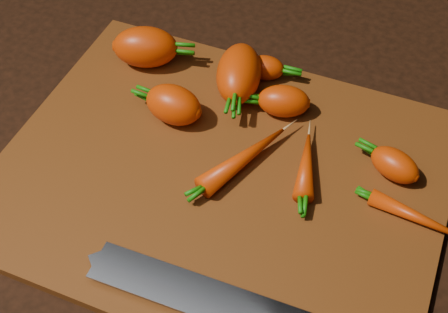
% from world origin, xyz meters
% --- Properties ---
extents(ground, '(2.00, 2.00, 0.01)m').
position_xyz_m(ground, '(0.00, 0.00, -0.01)').
color(ground, black).
extents(cutting_board, '(0.50, 0.40, 0.01)m').
position_xyz_m(cutting_board, '(0.00, 0.00, 0.01)').
color(cutting_board, brown).
rests_on(cutting_board, ground).
extents(carrot_0, '(0.10, 0.08, 0.05)m').
position_xyz_m(carrot_0, '(-0.16, 0.14, 0.04)').
color(carrot_0, '#EE3A00').
rests_on(carrot_0, cutting_board).
extents(carrot_1, '(0.07, 0.05, 0.05)m').
position_xyz_m(carrot_1, '(-0.08, 0.06, 0.04)').
color(carrot_1, '#EE3A00').
rests_on(carrot_1, cutting_board).
extents(carrot_2, '(0.08, 0.11, 0.06)m').
position_xyz_m(carrot_2, '(-0.03, 0.13, 0.04)').
color(carrot_2, '#EE3A00').
rests_on(carrot_2, cutting_board).
extents(carrot_3, '(0.07, 0.05, 0.04)m').
position_xyz_m(carrot_3, '(0.03, 0.12, 0.03)').
color(carrot_3, '#EE3A00').
rests_on(carrot_3, cutting_board).
extents(carrot_4, '(0.05, 0.04, 0.03)m').
position_xyz_m(carrot_4, '(-0.01, 0.17, 0.03)').
color(carrot_4, '#EE3A00').
rests_on(carrot_4, cutting_board).
extents(carrot_5, '(0.07, 0.05, 0.03)m').
position_xyz_m(carrot_5, '(0.18, 0.07, 0.03)').
color(carrot_5, '#EE3A00').
rests_on(carrot_5, cutting_board).
extents(carrot_6, '(0.08, 0.13, 0.03)m').
position_xyz_m(carrot_6, '(0.02, 0.02, 0.03)').
color(carrot_6, '#EE3A00').
rests_on(carrot_6, cutting_board).
extents(carrot_7, '(0.11, 0.04, 0.02)m').
position_xyz_m(carrot_7, '(0.22, 0.02, 0.02)').
color(carrot_7, '#EE3A00').
rests_on(carrot_7, cutting_board).
extents(carrot_8, '(0.04, 0.09, 0.02)m').
position_xyz_m(carrot_8, '(0.09, 0.04, 0.02)').
color(carrot_8, '#EE3A00').
rests_on(carrot_8, cutting_board).
extents(knife, '(0.39, 0.05, 0.02)m').
position_xyz_m(knife, '(0.07, -0.15, 0.02)').
color(knife, gray).
rests_on(knife, cutting_board).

